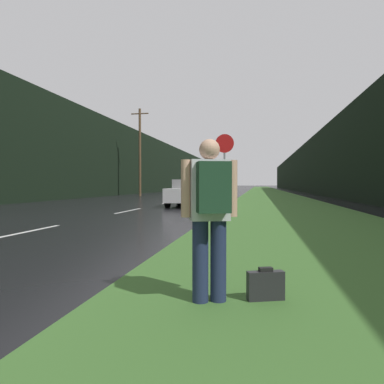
# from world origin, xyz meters

# --- Properties ---
(grass_verge) EXTENTS (6.00, 240.00, 0.02)m
(grass_verge) POSITION_xyz_m (7.01, 40.00, 0.01)
(grass_verge) COLOR #386028
(grass_verge) RESTS_ON ground_plane
(lane_stripe_b) EXTENTS (0.12, 3.00, 0.01)m
(lane_stripe_b) POSITION_xyz_m (0.00, 7.84, 0.00)
(lane_stripe_b) COLOR silver
(lane_stripe_b) RESTS_ON ground_plane
(lane_stripe_c) EXTENTS (0.12, 3.00, 0.01)m
(lane_stripe_c) POSITION_xyz_m (0.00, 14.84, 0.00)
(lane_stripe_c) COLOR silver
(lane_stripe_c) RESTS_ON ground_plane
(lane_stripe_d) EXTENTS (0.12, 3.00, 0.01)m
(lane_stripe_d) POSITION_xyz_m (0.00, 21.84, 0.00)
(lane_stripe_d) COLOR silver
(lane_stripe_d) RESTS_ON ground_plane
(treeline_far_side) EXTENTS (2.00, 140.00, 7.87)m
(treeline_far_side) POSITION_xyz_m (-10.01, 50.00, 3.94)
(treeline_far_side) COLOR black
(treeline_far_side) RESTS_ON ground_plane
(treeline_near_side) EXTENTS (2.00, 140.00, 6.87)m
(treeline_near_side) POSITION_xyz_m (13.01, 50.00, 3.43)
(treeline_near_side) COLOR black
(treeline_near_side) RESTS_ON ground_plane
(utility_pole_far) EXTENTS (1.80, 0.24, 8.78)m
(utility_pole_far) POSITION_xyz_m (-6.00, 33.22, 4.52)
(utility_pole_far) COLOR #4C3823
(utility_pole_far) RESTS_ON ground_plane
(stop_sign) EXTENTS (0.71, 0.07, 3.11)m
(stop_sign) POSITION_xyz_m (4.45, 13.39, 1.91)
(stop_sign) COLOR slate
(stop_sign) RESTS_ON ground_plane
(hitchhiker_with_backpack) EXTENTS (0.55, 0.49, 1.65)m
(hitchhiker_with_backpack) POSITION_xyz_m (5.25, 3.71, 0.95)
(hitchhiker_with_backpack) COLOR #1E2847
(hitchhiker_with_backpack) RESTS_ON ground_plane
(suitcase) EXTENTS (0.39, 0.22, 0.35)m
(suitcase) POSITION_xyz_m (5.79, 3.89, 0.16)
(suitcase) COLOR #232326
(suitcase) RESTS_ON ground_plane
(car_passing_near) EXTENTS (1.85, 4.07, 1.45)m
(car_passing_near) POSITION_xyz_m (2.01, 18.49, 0.72)
(car_passing_near) COLOR #BCBCBC
(car_passing_near) RESTS_ON ground_plane
(delivery_truck) EXTENTS (2.44, 8.28, 3.21)m
(delivery_truck) POSITION_xyz_m (-2.01, 98.11, 1.70)
(delivery_truck) COLOR #6E684F
(delivery_truck) RESTS_ON ground_plane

